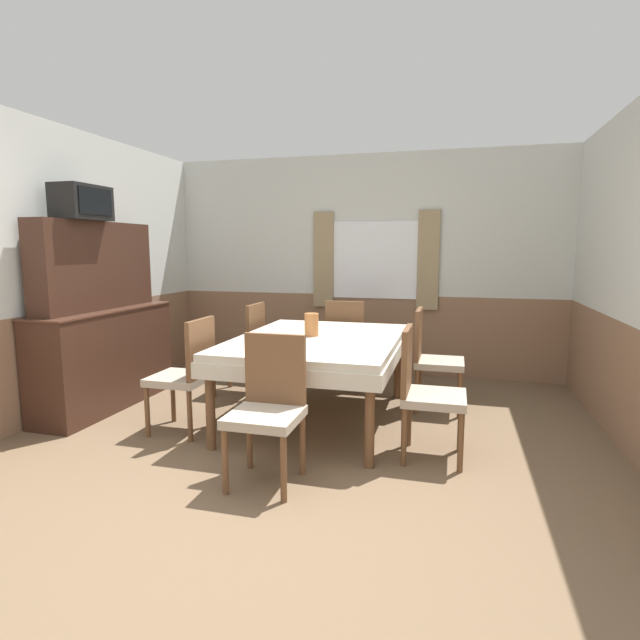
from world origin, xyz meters
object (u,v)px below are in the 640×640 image
at_px(chair_right_far, 432,356).
at_px(chair_left_near, 187,371).
at_px(sideboard, 102,331).
at_px(dining_table, 318,348).
at_px(tv, 82,203).
at_px(vase, 311,325).
at_px(chair_right_near, 424,388).
at_px(chair_head_near, 269,404).
at_px(chair_head_window, 347,339).
at_px(chair_left_far, 244,345).

relative_size(chair_right_far, chair_left_near, 1.00).
bearing_deg(sideboard, dining_table, 4.47).
relative_size(tv, vase, 2.46).
bearing_deg(chair_right_far, chair_right_near, 0.00).
relative_size(chair_head_near, tv, 1.92).
distance_m(chair_head_near, chair_left_near, 1.14).
bearing_deg(chair_head_window, chair_right_near, -61.78).
bearing_deg(chair_head_near, sideboard, -26.53).
xyz_separation_m(chair_head_near, tv, (-2.02, 0.82, 1.39)).
relative_size(chair_left_near, vase, 4.74).
bearing_deg(chair_head_window, vase, -93.44).
bearing_deg(chair_head_window, chair_left_near, -118.22).
relative_size(dining_table, tv, 3.84).
bearing_deg(chair_left_far, tv, 131.26).
height_order(dining_table, vase, vase).
bearing_deg(sideboard, chair_right_far, 13.63).
bearing_deg(sideboard, tv, -77.45).
distance_m(chair_head_window, vase, 1.21).
height_order(chair_head_window, chair_left_far, same).
distance_m(sideboard, vase, 2.01).
height_order(chair_left_near, chair_left_far, same).
height_order(dining_table, tv, tv).
bearing_deg(tv, chair_left_near, -10.30).
bearing_deg(chair_head_window, sideboard, -146.76).
distance_m(chair_left_near, sideboard, 1.22).
height_order(sideboard, vase, sideboard).
distance_m(chair_left_far, sideboard, 1.36).
bearing_deg(chair_left_far, chair_head_window, -56.56).
relative_size(chair_right_near, chair_head_near, 1.00).
height_order(chair_left_near, vase, chair_left_near).
xyz_separation_m(chair_head_near, chair_left_near, (-0.95, 0.63, 0.00)).
distance_m(chair_right_near, tv, 3.28).
bearing_deg(chair_right_far, chair_head_near, -28.22).
height_order(chair_right_near, sideboard, sideboard).
distance_m(chair_right_near, chair_left_near, 1.89).
bearing_deg(chair_head_window, dining_table, -90.00).
bearing_deg(chair_right_far, chair_left_near, -58.97).
distance_m(chair_right_near, vase, 1.23).
bearing_deg(chair_right_far, dining_table, -58.97).
height_order(chair_right_far, chair_head_window, same).
bearing_deg(chair_head_near, dining_table, -90.00).
bearing_deg(chair_head_window, tv, -142.20).
bearing_deg(chair_head_near, chair_right_near, -146.56).
height_order(chair_right_far, vase, chair_right_far).
bearing_deg(dining_table, chair_right_far, 31.03).
relative_size(dining_table, chair_right_near, 1.99).
relative_size(chair_left_near, tv, 1.92).
bearing_deg(chair_right_near, sideboard, -97.70).
distance_m(chair_head_window, chair_left_far, 1.14).
relative_size(chair_right_near, sideboard, 0.54).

